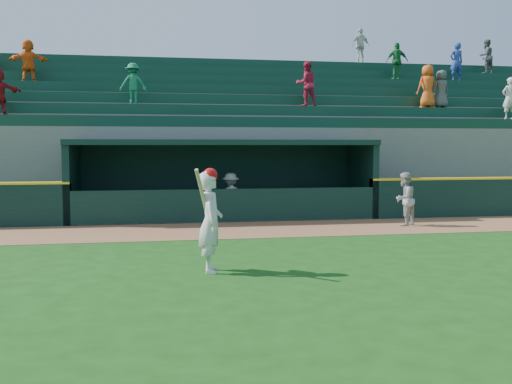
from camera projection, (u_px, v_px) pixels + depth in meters
ground at (271, 268)px, 10.61m from camera, size 120.00×120.00×0.00m
warning_track at (235, 230)px, 15.42m from camera, size 40.00×3.00×0.01m
dugout_player_front at (404, 199)px, 16.21m from camera, size 0.94×0.90×1.53m
dugout_player_inside at (231, 196)px, 17.67m from camera, size 1.05×0.78×1.44m
dugout at (222, 174)px, 18.36m from camera, size 9.40×2.80×2.46m
stands at (209, 143)px, 22.76m from camera, size 34.50×6.28×7.55m
batter_at_plate at (210, 220)px, 10.26m from camera, size 0.55×0.81×1.90m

